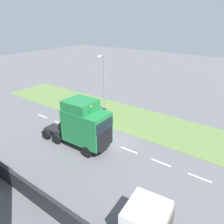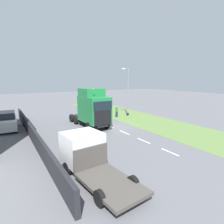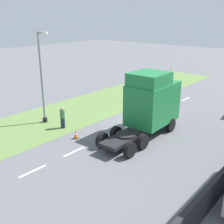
{
  "view_description": "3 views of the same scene",
  "coord_description": "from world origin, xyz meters",
  "px_view_note": "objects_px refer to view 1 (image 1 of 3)",
  "views": [
    {
      "loc": [
        14.79,
        11.4,
        11.37
      ],
      "look_at": [
        -2.01,
        -0.98,
        2.28
      ],
      "focal_mm": 35.0,
      "sensor_mm": 36.0,
      "label": 1
    },
    {
      "loc": [
        11.36,
        18.64,
        5.88
      ],
      "look_at": [
        -0.76,
        -1.36,
        1.61
      ],
      "focal_mm": 30.0,
      "sensor_mm": 36.0,
      "label": 2
    },
    {
      "loc": [
        12.59,
        -18.1,
        8.45
      ],
      "look_at": [
        -0.72,
        -2.42,
        1.36
      ],
      "focal_mm": 45.0,
      "sensor_mm": 36.0,
      "label": 3
    }
  ],
  "objects_px": {
    "lorry_cab": "(84,125)",
    "pedestrian": "(95,111)",
    "traffic_cone_lead": "(78,120)",
    "lamp_post": "(104,87)"
  },
  "relations": [
    {
      "from": "lamp_post",
      "to": "traffic_cone_lead",
      "type": "bearing_deg",
      "value": -7.6
    },
    {
      "from": "lorry_cab",
      "to": "pedestrian",
      "type": "distance_m",
      "value": 6.95
    },
    {
      "from": "lorry_cab",
      "to": "pedestrian",
      "type": "xyz_separation_m",
      "value": [
        -5.7,
        -3.68,
        -1.5
      ]
    },
    {
      "from": "pedestrian",
      "to": "traffic_cone_lead",
      "type": "relative_size",
      "value": 2.98
    },
    {
      "from": "lorry_cab",
      "to": "lamp_post",
      "type": "relative_size",
      "value": 1.03
    },
    {
      "from": "pedestrian",
      "to": "traffic_cone_lead",
      "type": "height_order",
      "value": "pedestrian"
    },
    {
      "from": "traffic_cone_lead",
      "to": "pedestrian",
      "type": "bearing_deg",
      "value": 162.64
    },
    {
      "from": "lorry_cab",
      "to": "traffic_cone_lead",
      "type": "bearing_deg",
      "value": -129.7
    },
    {
      "from": "lorry_cab",
      "to": "pedestrian",
      "type": "relative_size",
      "value": 4.37
    },
    {
      "from": "lorry_cab",
      "to": "pedestrian",
      "type": "bearing_deg",
      "value": -148.64
    }
  ]
}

